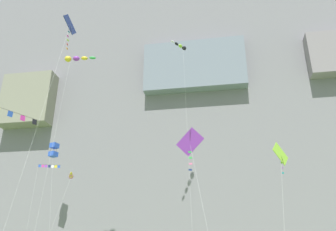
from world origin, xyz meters
TOP-DOWN VIEW (x-y plane):
  - cliff_face at (0.01, 56.85)m, footprint 180.00×27.80m
  - kite_banner_far_right at (-18.18, 30.77)m, footprint 2.65×2.48m
  - kite_windsock_low_right at (-15.33, 29.16)m, footprint 4.37×4.95m
  - kite_box_high_left at (-21.65, 38.31)m, footprint 3.39×2.58m
  - kite_windsock_mid_left at (-1.02, 32.62)m, footprint 2.85×5.19m
  - kite_banner_upper_left at (-15.18, 16.99)m, footprint 3.05×8.60m
  - kite_diamond_high_right at (-11.37, 18.94)m, footprint 0.90×7.28m
  - kite_windsock_upper_mid at (-12.59, 26.02)m, footprint 3.90×3.64m
  - kite_diamond_mid_right at (1.23, 19.63)m, footprint 3.77×4.89m
  - kite_diamond_low_left at (8.80, 20.32)m, footprint 1.99×2.72m

SIDE VIEW (x-z plane):
  - kite_diamond_low_left at x=8.80m, z-range 5.50..19.14m
  - kite_windsock_upper_mid at x=-12.59m, z-range 6.17..19.45m
  - kite_diamond_mid_right at x=1.23m, z-range 6.10..21.21m
  - kite_banner_far_right at x=-18.18m, z-range 6.08..21.71m
  - kite_banner_upper_left at x=-15.18m, z-range 7.51..24.48m
  - kite_box_high_left at x=-21.65m, z-range 9.48..30.60m
  - kite_diamond_high_right at x=-11.37m, z-range 12.63..41.53m
  - kite_windsock_low_right at x=-15.33m, z-range 14.81..45.32m
  - cliff_face at x=0.01m, z-range 0.02..63.31m
  - kite_windsock_mid_left at x=-1.02m, z-range 16.08..49.41m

